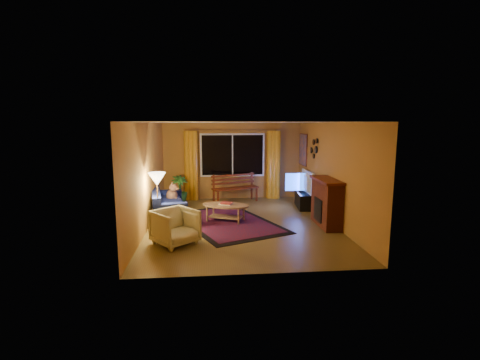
{
  "coord_description": "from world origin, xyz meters",
  "views": [
    {
      "loc": [
        -0.81,
        -8.4,
        2.47
      ],
      "look_at": [
        0.0,
        0.3,
        1.05
      ],
      "focal_mm": 26.0,
      "sensor_mm": 36.0,
      "label": 1
    }
  ],
  "objects": [
    {
      "name": "fireplace",
      "position": [
        2.05,
        -0.4,
        0.55
      ],
      "size": [
        0.4,
        1.2,
        1.1
      ],
      "primitive_type": "cube",
      "color": "maroon",
      "rests_on": "ground"
    },
    {
      "name": "coffee_table",
      "position": [
        -0.38,
        0.21,
        0.22
      ],
      "size": [
        1.59,
        1.59,
        0.44
      ],
      "primitive_type": "cylinder",
      "rotation": [
        0.0,
        0.0,
        -0.4
      ],
      "color": "#9D7351",
      "rests_on": "ground"
    },
    {
      "name": "ceiling",
      "position": [
        0.0,
        0.0,
        2.51
      ],
      "size": [
        4.5,
        6.0,
        0.02
      ],
      "primitive_type": "cube",
      "color": "white",
      "rests_on": "ground"
    },
    {
      "name": "bench",
      "position": [
        0.05,
        2.4,
        0.22
      ],
      "size": [
        1.55,
        0.93,
        0.45
      ],
      "primitive_type": "cube",
      "rotation": [
        0.0,
        0.0,
        0.36
      ],
      "color": "#501A07",
      "rests_on": "ground"
    },
    {
      "name": "curtain_right",
      "position": [
        1.35,
        2.88,
        1.12
      ],
      "size": [
        0.36,
        0.36,
        2.24
      ],
      "primitive_type": "cylinder",
      "color": "orange",
      "rests_on": "ground"
    },
    {
      "name": "curtain_rod",
      "position": [
        0.0,
        2.9,
        2.25
      ],
      "size": [
        3.2,
        0.03,
        0.03
      ],
      "primitive_type": "cylinder",
      "rotation": [
        0.0,
        1.57,
        0.0
      ],
      "color": "#BF8C3F",
      "rests_on": "wall_back"
    },
    {
      "name": "tv_console",
      "position": [
        2.0,
        1.48,
        0.23
      ],
      "size": [
        0.47,
        1.12,
        0.45
      ],
      "primitive_type": "cube",
      "rotation": [
        0.0,
        0.0,
        -0.11
      ],
      "color": "black",
      "rests_on": "ground"
    },
    {
      "name": "potted_plant",
      "position": [
        -1.7,
        2.27,
        0.45
      ],
      "size": [
        0.66,
        0.66,
        0.89
      ],
      "primitive_type": "imported",
      "rotation": [
        0.0,
        0.0,
        0.42
      ],
      "color": "#235B1E",
      "rests_on": "ground"
    },
    {
      "name": "television",
      "position": [
        2.0,
        1.48,
        0.78
      ],
      "size": [
        0.16,
        1.13,
        0.65
      ],
      "primitive_type": "imported",
      "rotation": [
        0.0,
        0.0,
        1.56
      ],
      "color": "black",
      "rests_on": "tv_console"
    },
    {
      "name": "rug",
      "position": [
        -0.34,
        0.11,
        0.01
      ],
      "size": [
        3.04,
        3.67,
        0.02
      ],
      "primitive_type": "cube",
      "rotation": [
        0.0,
        0.0,
        0.39
      ],
      "color": "maroon",
      "rests_on": "ground"
    },
    {
      "name": "floor_lamp",
      "position": [
        -1.98,
        -0.4,
        0.67
      ],
      "size": [
        0.27,
        0.27,
        1.35
      ],
      "primitive_type": "cylinder",
      "rotation": [
        0.0,
        0.0,
        0.22
      ],
      "color": "#BF8C3F",
      "rests_on": "ground"
    },
    {
      "name": "wall_back",
      "position": [
        0.0,
        3.01,
        1.25
      ],
      "size": [
        4.5,
        0.02,
        2.5
      ],
      "primitive_type": "cube",
      "color": "#B37731",
      "rests_on": "ground"
    },
    {
      "name": "wall_right",
      "position": [
        2.26,
        0.0,
        1.25
      ],
      "size": [
        0.02,
        6.0,
        2.5
      ],
      "primitive_type": "cube",
      "color": "#B37731",
      "rests_on": "ground"
    },
    {
      "name": "armchair",
      "position": [
        -1.5,
        -1.4,
        0.4
      ],
      "size": [
        1.07,
        1.06,
        0.81
      ],
      "primitive_type": "imported",
      "rotation": [
        0.0,
        0.0,
        0.68
      ],
      "color": "beige",
      "rests_on": "ground"
    },
    {
      "name": "mirror_cluster",
      "position": [
        2.21,
        1.3,
        1.8
      ],
      "size": [
        0.06,
        0.6,
        0.56
      ],
      "primitive_type": null,
      "color": "black",
      "rests_on": "wall_right"
    },
    {
      "name": "floor",
      "position": [
        0.0,
        0.0,
        -0.01
      ],
      "size": [
        4.5,
        6.0,
        0.02
      ],
      "primitive_type": "cube",
      "color": "brown",
      "rests_on": "ground"
    },
    {
      "name": "window",
      "position": [
        0.0,
        2.94,
        1.45
      ],
      "size": [
        2.0,
        0.02,
        1.3
      ],
      "primitive_type": "cube",
      "color": "black",
      "rests_on": "wall_back"
    },
    {
      "name": "curtain_left",
      "position": [
        -1.35,
        2.88,
        1.12
      ],
      "size": [
        0.36,
        0.36,
        2.24
      ],
      "primitive_type": "cylinder",
      "color": "orange",
      "rests_on": "ground"
    },
    {
      "name": "wall_left",
      "position": [
        -2.26,
        0.0,
        1.25
      ],
      "size": [
        0.02,
        6.0,
        2.5
      ],
      "primitive_type": "cube",
      "color": "#B37731",
      "rests_on": "ground"
    },
    {
      "name": "sofa",
      "position": [
        -1.85,
        0.55,
        0.38
      ],
      "size": [
        1.1,
        1.99,
        0.76
      ],
      "primitive_type": "cube",
      "rotation": [
        0.0,
        0.0,
        0.16
      ],
      "color": "#0F1649",
      "rests_on": "ground"
    },
    {
      "name": "dog",
      "position": [
        -1.8,
        0.97,
        0.59
      ],
      "size": [
        0.35,
        0.44,
        0.43
      ],
      "primitive_type": null,
      "rotation": [
        0.0,
        0.0,
        -0.17
      ],
      "color": "#875846",
      "rests_on": "sofa"
    },
    {
      "name": "painting",
      "position": [
        2.22,
        2.45,
        1.65
      ],
      "size": [
        0.04,
        0.76,
        0.96
      ],
      "primitive_type": "cube",
      "color": "orange",
      "rests_on": "wall_right"
    }
  ]
}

